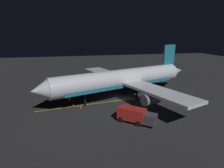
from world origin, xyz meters
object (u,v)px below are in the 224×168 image
(airliner, at_px, (123,79))
(traffic_cone_near_left, at_px, (81,107))
(catering_truck, at_px, (135,115))
(traffic_cone_under_wing, at_px, (73,105))
(baggage_truck, at_px, (73,90))
(ground_crew_worker, at_px, (70,100))
(traffic_cone_near_right, at_px, (69,100))

(airliner, relative_size, traffic_cone_near_left, 68.57)
(catering_truck, distance_m, traffic_cone_under_wing, 13.48)
(airliner, xyz_separation_m, catering_truck, (-12.22, 1.55, -3.10))
(baggage_truck, distance_m, ground_crew_worker, 6.13)
(airliner, distance_m, traffic_cone_near_left, 11.33)
(traffic_cone_under_wing, bearing_deg, ground_crew_worker, 21.37)
(ground_crew_worker, height_order, traffic_cone_under_wing, ground_crew_worker)
(baggage_truck, relative_size, traffic_cone_near_left, 10.89)
(catering_truck, distance_m, traffic_cone_near_left, 11.65)
(ground_crew_worker, xyz_separation_m, traffic_cone_near_left, (-2.95, -1.99, -0.64))
(airliner, height_order, ground_crew_worker, airliner)
(airliner, bearing_deg, ground_crew_worker, 95.24)
(airliner, distance_m, ground_crew_worker, 12.29)
(traffic_cone_near_left, height_order, traffic_cone_under_wing, same)
(airliner, xyz_separation_m, traffic_cone_under_wing, (-2.76, 11.09, -4.10))
(baggage_truck, height_order, ground_crew_worker, baggage_truck)
(catering_truck, relative_size, ground_crew_worker, 3.46)
(catering_truck, relative_size, traffic_cone_near_right, 10.93)
(traffic_cone_under_wing, bearing_deg, airliner, -76.05)
(ground_crew_worker, bearing_deg, baggage_truck, -7.74)
(airliner, bearing_deg, catering_truck, 172.78)
(airliner, distance_m, catering_truck, 12.70)
(traffic_cone_near_left, xyz_separation_m, traffic_cone_under_wing, (1.27, 1.33, 0.00))
(traffic_cone_near_left, bearing_deg, ground_crew_worker, 33.97)
(traffic_cone_near_right, relative_size, traffic_cone_under_wing, 1.00)
(baggage_truck, height_order, traffic_cone_near_right, baggage_truck)
(catering_truck, bearing_deg, baggage_truck, 28.58)
(traffic_cone_near_right, bearing_deg, catering_truck, -141.45)
(ground_crew_worker, xyz_separation_m, traffic_cone_near_right, (1.74, 0.06, -0.64))
(catering_truck, distance_m, ground_crew_worker, 15.11)
(ground_crew_worker, bearing_deg, traffic_cone_under_wing, -158.63)
(airliner, distance_m, traffic_cone_under_wing, 12.14)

